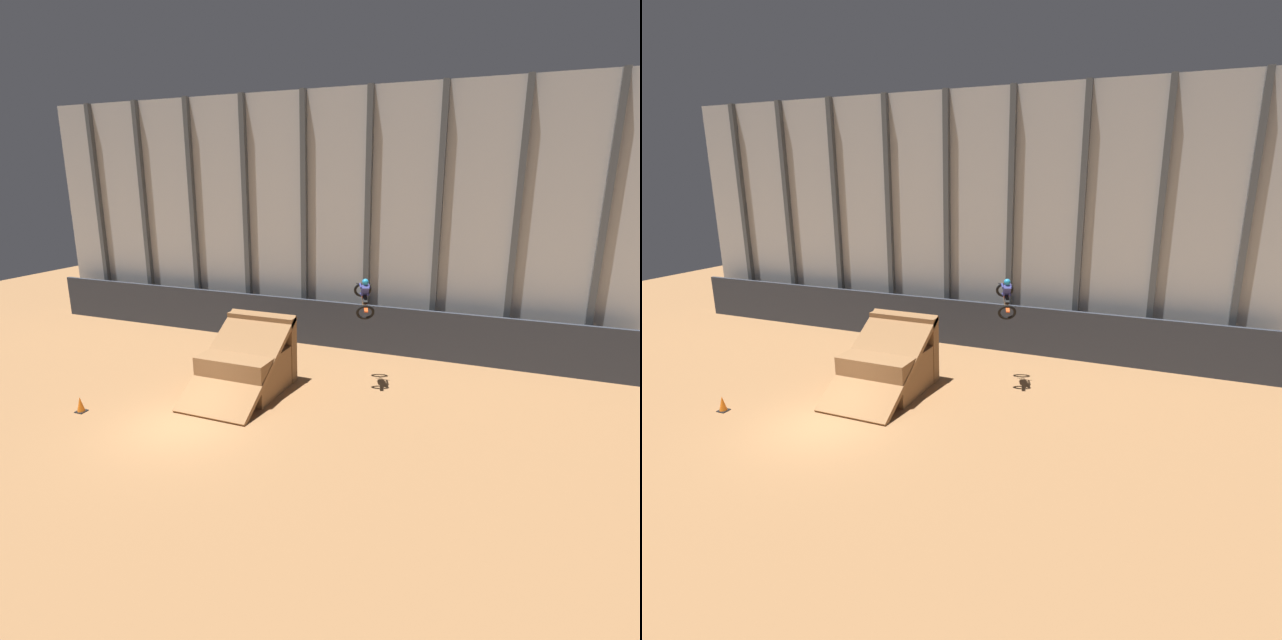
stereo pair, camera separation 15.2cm
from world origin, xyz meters
The scene contains 6 objects.
ground_plane centered at (0.00, 0.00, 0.00)m, with size 60.00×60.00×0.00m, color #996B42.
arena_back_wall centered at (0.00, 11.15, 6.22)m, with size 32.00×0.40×12.44m.
lower_barrier centered at (0.00, 9.93, 1.19)m, with size 31.36×0.20×2.37m.
dirt_ramp centered at (0.59, 3.85, 1.02)m, with size 3.02×4.58×2.97m.
rider_bike_solo centered at (4.79, 5.90, 3.76)m, with size 1.31×1.87×1.69m.
traffic_cone_near_ramp centered at (-4.10, -0.43, 0.28)m, with size 0.36×0.36×0.58m.
Camera 1 is at (10.31, -12.79, 8.30)m, focal length 28.00 mm.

